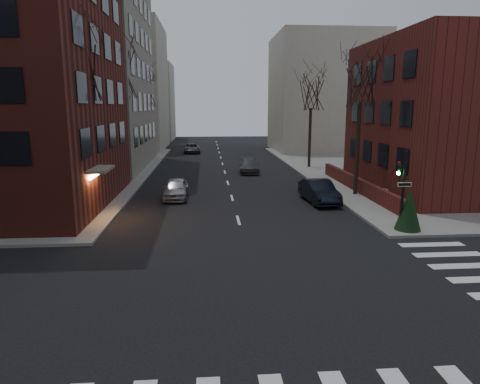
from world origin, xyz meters
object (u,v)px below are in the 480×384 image
tree_left_b (120,74)px  car_lane_far (192,148)px  sandwich_board (384,195)px  evergreen_shrub (409,209)px  streetlamp_far (153,123)px  car_lane_gray (249,166)px  traffic_signal (401,196)px  car_lane_silver (176,189)px  tree_right_a (361,80)px  tree_left_a (77,66)px  parked_sedan (319,191)px  tree_left_c (144,91)px  tree_right_b (311,93)px  streetlamp_near (121,134)px

tree_left_b → car_lane_far: 23.69m
sandwich_board → evergreen_shrub: 6.89m
streetlamp_far → car_lane_gray: 16.76m
traffic_signal → car_lane_silver: size_ratio=0.98×
car_lane_gray → sandwich_board: size_ratio=5.62×
car_lane_gray → tree_right_a: bearing=-56.8°
streetlamp_far → car_lane_far: streetlamp_far is taller
car_lane_gray → sandwich_board: (7.58, -13.81, -0.11)m
tree_left_a → evergreen_shrub: bearing=-16.3°
streetlamp_far → sandwich_board: 32.18m
tree_left_a → parked_sedan: 16.52m
tree_left_c → evergreen_shrub: size_ratio=4.52×
evergreen_shrub → car_lane_far: bearing=107.4°
car_lane_far → tree_left_b: bearing=-106.8°
tree_left_b → tree_left_c: 14.03m
tree_right_b → car_lane_far: bearing=128.8°
tree_left_b → streetlamp_near: 6.18m
streetlamp_near → parked_sedan: bearing=-23.1°
tree_left_b → streetlamp_near: tree_left_b is taller
tree_left_b → sandwich_board: bearing=-28.9°
streetlamp_near → tree_left_b: bearing=98.5°
sandwich_board → parked_sedan: bearing=158.2°
tree_right_a → streetlamp_near: (-17.00, 4.00, -3.79)m
tree_right_b → car_lane_far: (-12.54, 15.62, -6.95)m
tree_left_c → tree_right_a: 28.17m
evergreen_shrub → car_lane_gray: bearing=106.4°
traffic_signal → streetlamp_near: 20.86m
traffic_signal → tree_left_c: bearing=118.4°
tree_left_a → sandwich_board: tree_left_a is taller
tree_left_b → parked_sedan: 19.34m
streetlamp_near → parked_sedan: (13.86, -5.92, -3.48)m
streetlamp_far → car_lane_gray: bearing=-49.9°
car_lane_gray → car_lane_far: 19.14m
car_lane_gray → evergreen_shrub: size_ratio=2.13×
sandwich_board → tree_left_c: bearing=111.4°
tree_left_b → car_lane_silver: 12.44m
streetlamp_near → car_lane_silver: bearing=-42.5°
evergreen_shrub → sandwich_board: bearing=76.9°
traffic_signal → tree_right_b: size_ratio=0.44×
tree_right_a → tree_right_b: bearing=90.0°
tree_left_c → sandwich_board: (18.72, -24.34, -7.47)m
tree_left_a → tree_left_b: size_ratio=0.95×
car_lane_silver → sandwich_board: car_lane_silver is taller
streetlamp_near → sandwich_board: streetlamp_near is taller
tree_right_a → car_lane_far: 33.00m
streetlamp_near → parked_sedan: streetlamp_near is taller
tree_right_a → tree_left_c: bearing=128.7°
tree_left_c → parked_sedan: bearing=-58.8°
tree_right_b → parked_sedan: size_ratio=2.01×
sandwich_board → streetlamp_near: bearing=144.6°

